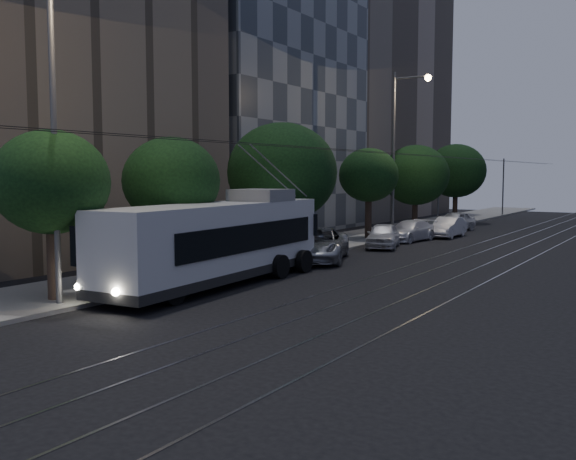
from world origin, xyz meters
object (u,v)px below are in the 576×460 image
Objects in this scene: car_white_b at (409,231)px; streetlamp_near at (62,104)px; car_white_d at (454,221)px; streetlamp_far at (400,140)px; car_white_a at (383,235)px; trolleybus at (220,241)px; car_white_c at (448,227)px; pickup_silver at (317,244)px.

streetlamp_near is at bearing -85.80° from car_white_b.
streetlamp_near is at bearing -84.60° from car_white_d.
car_white_b is 1.04× the size of car_white_d.
streetlamp_far reaches higher than car_white_b.
car_white_a is at bearing -81.13° from car_white_b.
car_white_a reaches higher than car_white_b.
streetlamp_near reaches higher than trolleybus.
car_white_d is at bearing 77.79° from streetlamp_far.
car_white_a is 1.02× the size of car_white_c.
trolleybus is at bearing -108.46° from car_white_a.
car_white_b is at bearing -46.31° from streetlamp_far.
trolleybus is 2.10× the size of pickup_silver.
streetlamp_near reaches higher than car_white_a.
car_white_d reaches higher than car_white_a.
streetlamp_far reaches higher than car_white_a.
streetlamp_far is at bearing 89.44° from trolleybus.
car_white_b is 1.10× the size of car_white_c.
pickup_silver is at bearing 85.75° from streetlamp_near.
streetlamp_near reaches higher than car_white_c.
streetlamp_far reaches higher than car_white_c.
car_white_d is 0.41× the size of streetlamp_near.
car_white_d is at bearing 96.13° from car_white_b.
streetlamp_near is (-2.67, -29.84, 5.89)m from car_white_c.
pickup_silver is 1.41× the size of car_white_c.
streetlamp_near is (-1.57, -34.73, 5.82)m from car_white_d.
trolleybus is 23.56m from car_white_c.
trolleybus is at bearing -94.04° from car_white_c.
car_white_b is 26.70m from streetlamp_near.
car_white_d is 9.51m from streetlamp_far.
car_white_b is 8.73m from car_white_d.
pickup_silver is at bearing -85.31° from streetlamp_far.
car_white_a is 0.97× the size of car_white_d.
streetlamp_near is 0.98× the size of streetlamp_far.
streetlamp_near reaches higher than pickup_silver.
streetlamp_near is 27.47m from streetlamp_far.
car_white_c is at bearing -69.35° from car_white_d.
car_white_c is 0.38× the size of streetlamp_far.
car_white_c is at bearing 84.88° from streetlamp_near.
streetlamp_near is at bearing -90.01° from streetlamp_far.
streetlamp_near is at bearing -95.75° from car_white_c.
trolleybus is at bearing 78.66° from streetlamp_near.
pickup_silver is at bearing -111.15° from car_white_a.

